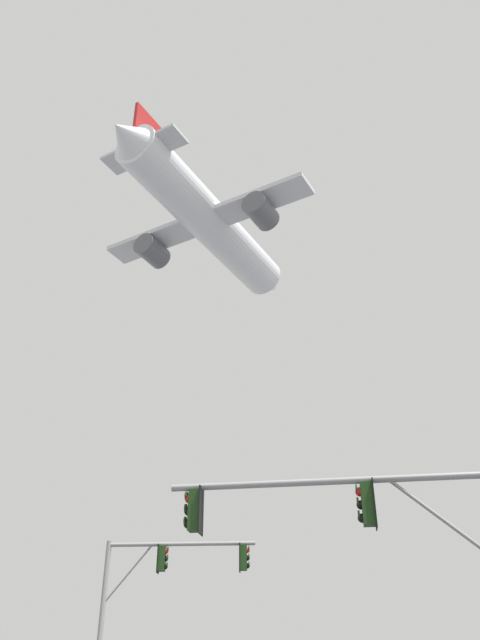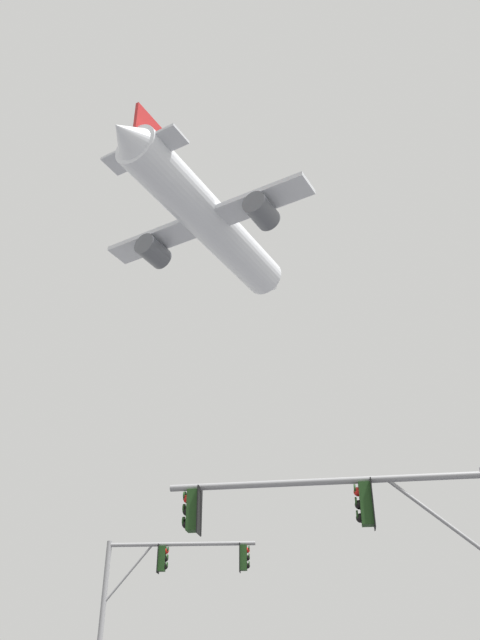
% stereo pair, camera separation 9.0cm
% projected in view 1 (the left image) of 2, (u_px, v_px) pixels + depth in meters
% --- Properties ---
extents(signal_pole_near, '(7.00, 1.18, 5.67)m').
position_uv_depth(signal_pole_near, '(372.00, 536.00, 13.09)').
color(signal_pole_near, gray).
rests_on(signal_pole_near, ground).
extents(signal_pole_far, '(5.79, 0.60, 6.38)m').
position_uv_depth(signal_pole_far, '(156.00, 585.00, 23.34)').
color(signal_pole_far, gray).
rests_on(signal_pole_far, ground).
extents(airplane, '(17.03, 22.06, 6.44)m').
position_uv_depth(airplane, '(208.00, 222.00, 50.15)').
color(airplane, white).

